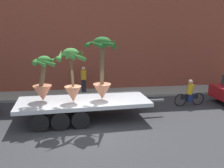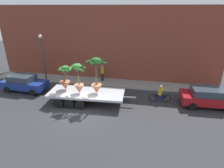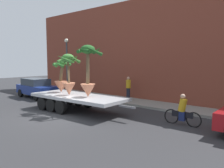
% 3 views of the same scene
% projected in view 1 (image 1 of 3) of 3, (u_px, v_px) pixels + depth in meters
% --- Properties ---
extents(ground_plane, '(60.00, 60.00, 0.00)m').
position_uv_depth(ground_plane, '(89.00, 132.00, 10.79)').
color(ground_plane, '#2D2D30').
extents(sidewalk, '(24.00, 2.20, 0.15)m').
position_uv_depth(sidewalk, '(84.00, 94.00, 16.66)').
color(sidewalk, gray).
rests_on(sidewalk, ground).
extents(building_facade, '(24.00, 1.20, 7.71)m').
position_uv_depth(building_facade, '(81.00, 35.00, 17.47)').
color(building_facade, brown).
rests_on(building_facade, ground).
extents(flatbed_trailer, '(7.29, 2.75, 0.98)m').
position_uv_depth(flatbed_trailer, '(78.00, 104.00, 12.09)').
color(flatbed_trailer, '#B7BABF').
rests_on(flatbed_trailer, ground).
extents(potted_palm_rear, '(1.64, 1.58, 2.99)m').
position_uv_depth(potted_palm_rear, '(102.00, 68.00, 11.90)').
color(potted_palm_rear, '#C17251').
rests_on(potted_palm_rear, flatbed_trailer).
extents(potted_palm_middle, '(1.43, 1.50, 2.51)m').
position_uv_depth(potted_palm_middle, '(72.00, 75.00, 11.48)').
color(potted_palm_middle, '#C17251').
rests_on(potted_palm_middle, flatbed_trailer).
extents(potted_palm_front, '(1.25, 1.29, 2.13)m').
position_uv_depth(potted_palm_front, '(43.00, 81.00, 11.79)').
color(potted_palm_front, '#B26647').
rests_on(potted_palm_front, flatbed_trailer).
extents(cyclist, '(1.84, 0.36, 1.54)m').
position_uv_depth(cyclist, '(190.00, 94.00, 14.34)').
color(cyclist, black).
rests_on(cyclist, ground).
extents(pedestrian_near_gate, '(0.36, 0.36, 1.71)m').
position_uv_depth(pedestrian_near_gate, '(84.00, 79.00, 16.74)').
color(pedestrian_near_gate, black).
rests_on(pedestrian_near_gate, sidewalk).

